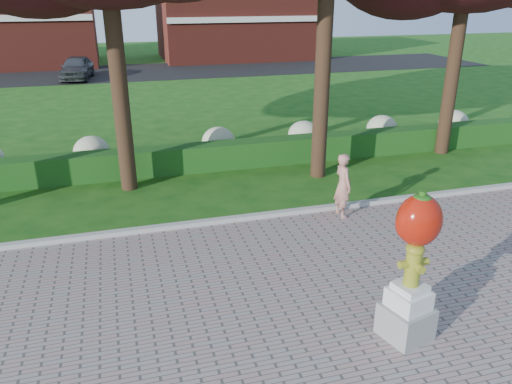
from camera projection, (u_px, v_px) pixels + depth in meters
ground at (256, 292)px, 9.23m from camera, size 100.00×100.00×0.00m
curb at (222, 221)px, 11.88m from camera, size 40.00×0.18×0.15m
lawn_hedge at (194, 158)px, 15.32m from camera, size 24.00×0.70×0.80m
hydrangea_row at (206, 143)px, 16.30m from camera, size 20.10×1.10×0.99m
street at (144, 72)px, 34.18m from camera, size 50.00×8.00×0.02m
building_right at (236, 17)px, 40.37m from camera, size 12.00×8.00×6.40m
hydrant_sculpture at (413, 264)px, 7.50m from camera, size 0.83×0.83×2.50m
woman at (343, 185)px, 11.98m from camera, size 0.42×0.60×1.58m
parked_car at (76, 68)px, 31.00m from camera, size 2.20×4.34×1.42m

